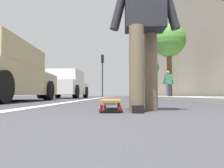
# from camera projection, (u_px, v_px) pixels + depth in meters

# --- Properties ---
(ground_plane) EXTENTS (80.00, 80.00, 0.00)m
(ground_plane) POSITION_uv_depth(u_px,v_px,m) (120.00, 98.00, 10.64)
(ground_plane) COLOR #38383D
(lane_stripe_white) EXTENTS (52.00, 0.16, 0.01)m
(lane_stripe_white) POSITION_uv_depth(u_px,v_px,m) (107.00, 97.00, 20.66)
(lane_stripe_white) COLOR silver
(lane_stripe_white) RESTS_ON ground
(sidewalk_curb) EXTENTS (52.00, 3.20, 0.10)m
(sidewalk_curb) POSITION_uv_depth(u_px,v_px,m) (156.00, 96.00, 18.53)
(sidewalk_curb) COLOR #9E9B93
(sidewalk_curb) RESTS_ON ground
(building_facade) EXTENTS (40.00, 1.20, 11.07)m
(building_facade) POSITION_uv_depth(u_px,v_px,m) (171.00, 48.00, 22.75)
(building_facade) COLOR gray
(building_facade) RESTS_ON ground
(skateboard) EXTENTS (0.84, 0.21, 0.11)m
(skateboard) POSITION_uv_depth(u_px,v_px,m) (111.00, 101.00, 2.16)
(skateboard) COLOR red
(skateboard) RESTS_ON ground
(skater_person) EXTENTS (0.46, 0.72, 1.64)m
(skater_person) POSITION_uv_depth(u_px,v_px,m) (144.00, 19.00, 2.04)
(skater_person) COLOR brown
(skater_person) RESTS_ON ground
(parked_car_mid) EXTENTS (4.10, 2.03, 1.50)m
(parked_car_mid) POSITION_uv_depth(u_px,v_px,m) (66.00, 85.00, 11.07)
(parked_car_mid) COLOR silver
(parked_car_mid) RESTS_ON ground
(traffic_light) EXTENTS (0.33, 0.28, 4.17)m
(traffic_light) POSITION_uv_depth(u_px,v_px,m) (102.00, 68.00, 19.79)
(traffic_light) COLOR #2D2D2D
(traffic_light) RESTS_ON ground
(street_tree_mid) EXTENTS (1.99, 1.99, 4.47)m
(street_tree_mid) POSITION_uv_depth(u_px,v_px,m) (169.00, 42.00, 12.14)
(street_tree_mid) COLOR brown
(street_tree_mid) RESTS_ON ground
(street_tree_far) EXTENTS (1.82, 1.82, 3.77)m
(street_tree_far) POSITION_uv_depth(u_px,v_px,m) (150.00, 68.00, 19.49)
(street_tree_far) COLOR brown
(street_tree_far) RESTS_ON ground
(pedestrian_distant) EXTENTS (0.44, 0.69, 1.59)m
(pedestrian_distant) POSITION_uv_depth(u_px,v_px,m) (168.00, 82.00, 11.55)
(pedestrian_distant) COLOR #384260
(pedestrian_distant) RESTS_ON ground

